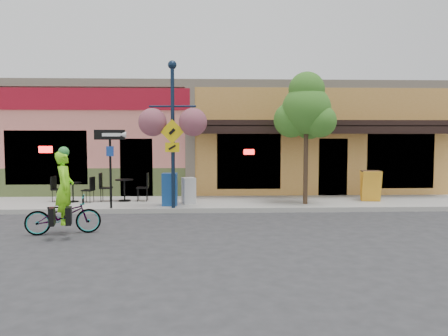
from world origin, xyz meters
The scene contains 14 objects.
ground centered at (0.00, 0.00, 0.00)m, with size 90.00×90.00×0.00m, color #2D2D30.
sidewalk centered at (0.00, 2.00, 0.07)m, with size 24.00×3.00×0.15m, color #9E9B93.
curb centered at (0.00, 0.55, 0.07)m, with size 24.00×0.12×0.15m, color #A8A59E.
building centered at (0.00, 7.50, 2.25)m, with size 18.20×8.20×4.50m, color #E78072, non-canonical shape.
bicycle centered at (-3.87, -2.30, 0.46)m, with size 0.61×1.76×0.92m, color maroon.
cyclist_rider centered at (-3.82, -2.30, 0.88)m, with size 0.64×0.42×1.76m, color #89FF1A.
lamp_post centered at (-1.43, 0.65, 2.42)m, with size 1.45×0.58×4.55m, color #112035, non-canonical shape.
one_way_sign centered at (-3.36, 0.65, 1.36)m, with size 0.93×0.20×2.43m, color black, non-canonical shape.
cafe_set_left centered at (-4.93, 2.01, 0.59)m, with size 1.46×0.73×0.88m, color black, non-canonical shape.
cafe_set_right centered at (-3.22, 2.14, 0.64)m, with size 1.65×0.82×0.99m, color black, non-canonical shape.
newspaper_box_blue centered at (-1.58, 1.13, 0.67)m, with size 0.47×0.42×1.04m, color #184892, non-canonical shape.
newspaper_box_grey centered at (-0.98, 1.50, 0.58)m, with size 0.40×0.36×0.86m, color silver, non-canonical shape.
street_tree centered at (2.87, 1.28, 2.34)m, with size 1.71×1.71×4.37m, color #3D7A26, non-canonical shape.
sandwich_board centered at (5.24, 1.67, 0.68)m, with size 0.63×0.47×1.06m, color gold, non-canonical shape.
Camera 1 is at (-0.40, -12.90, 2.34)m, focal length 35.00 mm.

